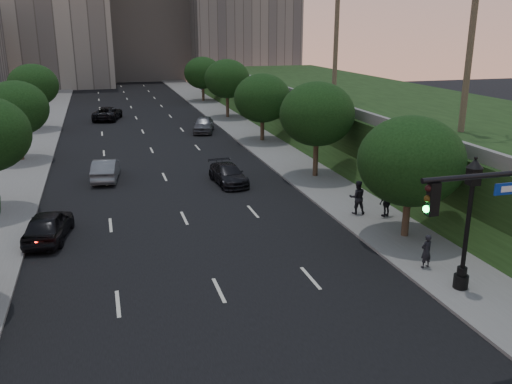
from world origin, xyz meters
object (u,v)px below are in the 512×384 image
object	(u,v)px
sedan_mid_left	(106,169)
sedan_near_right	(228,174)
sedan_far_right	(204,124)
sedan_far_left	(108,113)
pedestrian_a	(426,251)
street_lamp	(467,230)
pedestrian_b	(357,197)
pedestrian_c	(387,203)
sedan_near_left	(48,225)

from	to	relation	value
sedan_mid_left	sedan_near_right	size ratio (longest dim) A/B	1.00
sedan_mid_left	sedan_far_right	size ratio (longest dim) A/B	0.97
sedan_near_right	sedan_far_right	bearing A→B (deg)	79.74
sedan_far_left	pedestrian_a	world-z (taller)	pedestrian_a
sedan_mid_left	sedan_far_left	bearing A→B (deg)	-84.61
street_lamp	sedan_mid_left	size ratio (longest dim) A/B	1.23
sedan_near_right	sedan_mid_left	bearing A→B (deg)	152.96
sedan_near_right	pedestrian_b	bearing A→B (deg)	-61.43
pedestrian_c	sedan_far_right	bearing A→B (deg)	-91.95
sedan_mid_left	sedan_far_left	world-z (taller)	sedan_far_left
sedan_near_right	pedestrian_b	xyz separation A→B (m)	(5.46, -8.41, 0.45)
sedan_near_left	sedan_far_left	distance (m)	37.01
sedan_mid_left	sedan_near_left	bearing A→B (deg)	81.37
street_lamp	sedan_mid_left	distance (m)	25.15
pedestrian_a	sedan_mid_left	bearing A→B (deg)	-66.22
sedan_near_right	sedan_near_left	bearing A→B (deg)	-150.65
sedan_far_right	pedestrian_c	size ratio (longest dim) A/B	2.90
street_lamp	sedan_far_left	bearing A→B (deg)	104.91
pedestrian_a	pedestrian_c	size ratio (longest dim) A/B	0.94
sedan_far_right	pedestrian_a	xyz separation A→B (m)	(3.19, -34.70, 0.11)
sedan_mid_left	sedan_far_right	xyz separation A→B (m)	(9.92, 15.60, 0.05)
pedestrian_b	sedan_far_right	bearing A→B (deg)	-70.63
street_lamp	pedestrian_c	world-z (taller)	street_lamp
sedan_mid_left	pedestrian_c	world-z (taller)	pedestrian_c
sedan_near_left	pedestrian_c	distance (m)	17.91
pedestrian_b	pedestrian_c	bearing A→B (deg)	157.71
sedan_far_right	pedestrian_b	distance (m)	27.56
pedestrian_b	sedan_mid_left	bearing A→B (deg)	-29.09
street_lamp	sedan_far_left	size ratio (longest dim) A/B	1.02
pedestrian_c	pedestrian_a	bearing A→B (deg)	63.78
street_lamp	sedan_near_left	bearing A→B (deg)	147.35
sedan_mid_left	pedestrian_a	world-z (taller)	pedestrian_a
sedan_mid_left	sedan_near_right	xyz separation A→B (m)	(7.98, -3.33, -0.09)
street_lamp	pedestrian_b	distance (m)	9.58
pedestrian_a	pedestrian_c	bearing A→B (deg)	-115.20
sedan_mid_left	pedestrian_b	world-z (taller)	pedestrian_b
sedan_mid_left	sedan_near_right	distance (m)	8.65
sedan_mid_left	pedestrian_a	xyz separation A→B (m)	(13.11, -19.10, 0.17)
pedestrian_b	street_lamp	bearing A→B (deg)	101.79
pedestrian_b	sedan_far_left	bearing A→B (deg)	-59.51
pedestrian_a	sedan_near_right	bearing A→B (deg)	-82.67
sedan_far_right	pedestrian_c	bearing A→B (deg)	-64.72
sedan_near_left	sedan_mid_left	size ratio (longest dim) A/B	1.00
pedestrian_c	sedan_near_left	bearing A→B (deg)	-18.04
street_lamp	sedan_near_left	xyz separation A→B (m)	(-16.41, 10.52, -1.86)
sedan_far_left	pedestrian_a	bearing A→B (deg)	119.55
sedan_mid_left	sedan_far_left	xyz separation A→B (m)	(0.80, 26.14, 0.01)
street_lamp	sedan_far_right	bearing A→B (deg)	95.40
street_lamp	sedan_far_right	distance (m)	37.01
sedan_far_left	sedan_far_right	distance (m)	13.94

